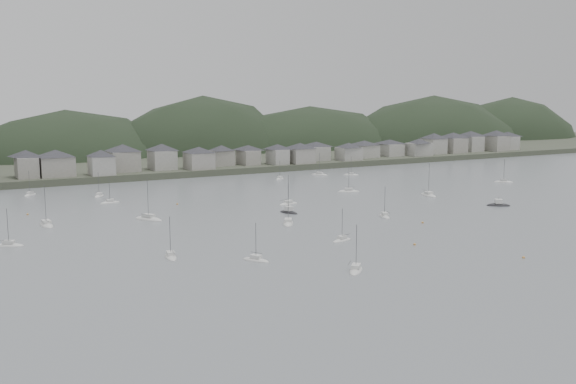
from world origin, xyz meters
TOP-DOWN VIEW (x-y plane):
  - ground at (0.00, 0.00)m, footprint 900.00×900.00m
  - far_shore_land at (0.00, 295.00)m, footprint 900.00×250.00m
  - forested_ridge at (4.83, 269.40)m, footprint 851.55×103.94m
  - waterfront_town at (50.59, 183.34)m, footprint 451.48×28.46m
  - sailboat_lead at (60.52, 76.03)m, footprint 4.73×9.95m
  - moored_fleet at (-19.01, 64.95)m, footprint 266.35×178.29m
  - motor_launch_near at (66.03, 47.64)m, footprint 7.93×6.90m
  - motor_launch_far at (-2.13, 70.75)m, footprint 4.62×7.40m
  - mooring_buoys at (-11.75, 52.14)m, footprint 98.81×113.65m

SIDE VIEW (x-z plane):
  - forested_ridge at x=4.83m, z-range -62.57..40.00m
  - ground at x=0.00m, z-range 0.00..0.00m
  - mooring_buoys at x=-11.75m, z-range -0.20..0.50m
  - sailboat_lead at x=60.52m, z-range -6.36..6.70m
  - moored_fleet at x=-19.01m, z-range -6.65..7.00m
  - motor_launch_near at x=66.03m, z-range -1.64..2.22m
  - motor_launch_far at x=-2.13m, z-range -1.54..2.14m
  - far_shore_land at x=0.00m, z-range 0.00..3.00m
  - waterfront_town at x=50.59m, z-range 2.20..15.12m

